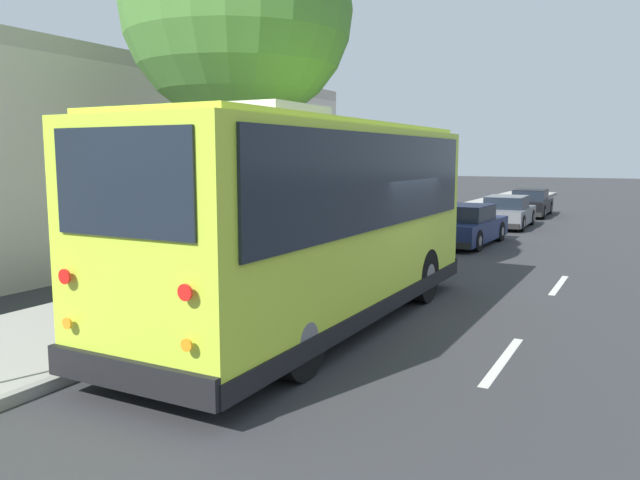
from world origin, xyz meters
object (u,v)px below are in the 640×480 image
Objects in this scene: parked_sedan_gray at (507,213)px; parked_sedan_black at (530,204)px; parked_sedan_navy at (467,226)px; shuttle_bus at (315,212)px; sign_post_far at (78,306)px; fire_hydrant at (377,237)px.

parked_sedan_gray is 0.93× the size of parked_sedan_black.
shuttle_bus is at bearing -176.37° from parked_sedan_navy.
shuttle_bus reaches higher than sign_post_far.
parked_sedan_gray is at bearing 1.12° from parked_sedan_navy.
sign_post_far is (-14.42, 1.66, 0.22)m from parked_sedan_navy.
sign_post_far reaches higher than parked_sedan_black.
parked_sedan_navy is at bearing 177.50° from parked_sedan_gray.
parked_sedan_gray reaches higher than parked_sedan_black.
parked_sedan_navy is at bearing -6.59° from sign_post_far.
parked_sedan_navy is at bearing 177.63° from parked_sedan_black.
shuttle_bus is 2.08× the size of parked_sedan_gray.
sign_post_far is at bearing 174.21° from parked_sedan_black.
shuttle_bus reaches higher than parked_sedan_navy.
parked_sedan_gray is at bearing -10.69° from fire_hydrant.
fire_hydrant is at bearing 0.13° from sign_post_far.
sign_post_far reaches higher than fire_hydrant.
fire_hydrant is (-3.60, 1.69, -0.07)m from parked_sedan_navy.
parked_sedan_black is 25.94m from sign_post_far.
parked_sedan_black is (22.55, 0.21, -1.37)m from shuttle_bus.
parked_sedan_navy is at bearing -25.15° from fire_hydrant.
sign_post_far is at bearing -179.87° from fire_hydrant.
fire_hydrant is (10.82, 0.02, -0.29)m from sign_post_far.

